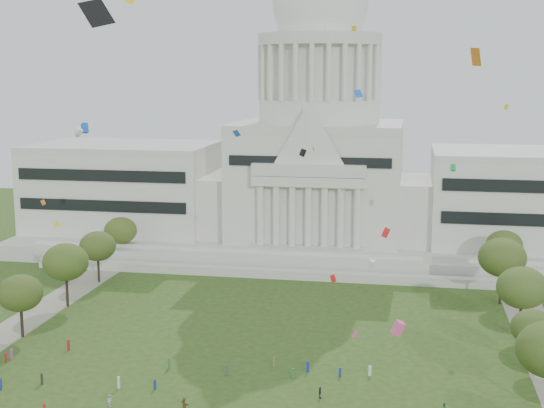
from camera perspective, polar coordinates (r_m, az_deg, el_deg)
capitol at (r=203.67m, az=3.50°, el=2.76°), size 160.00×64.50×91.30m
row_tree_l_3 at (r=144.37m, az=-18.43°, el=-6.39°), size 8.12×8.12×11.55m
row_tree_r_3 at (r=129.58m, az=19.03°, el=-8.79°), size 7.01×7.01×9.98m
row_tree_l_4 at (r=159.91m, az=-15.27°, el=-4.23°), size 9.29×9.29×13.21m
row_tree_r_4 at (r=143.72m, az=18.32°, el=-6.00°), size 9.19×9.19×13.06m
row_tree_l_5 at (r=177.01m, az=-13.00°, el=-3.11°), size 8.33×8.33×11.85m
row_tree_r_5 at (r=162.76m, az=16.95°, el=-3.87°), size 9.82×9.82×13.96m
row_tree_l_6 at (r=194.01m, az=-11.33°, el=-1.97°), size 8.19×8.19×11.64m
row_tree_r_6 at (r=180.73m, az=17.08°, el=-3.00°), size 8.42×8.42×11.97m
person_2 at (r=112.69m, az=12.86°, el=-14.77°), size 0.91×0.84×1.60m
person_5 at (r=111.50m, az=-6.61°, el=-14.74°), size 1.94×1.71×2.02m
person_8 at (r=114.61m, az=-12.13°, el=-14.26°), size 1.02×0.92×1.78m
person_10 at (r=114.90m, az=3.63°, el=-13.99°), size 0.71×1.10×1.75m
distant_crowd at (r=119.18m, az=-10.69°, el=-13.26°), size 60.19×33.91×1.95m
kite_swarm at (r=97.15m, az=-4.28°, el=1.47°), size 88.89×107.91×56.28m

